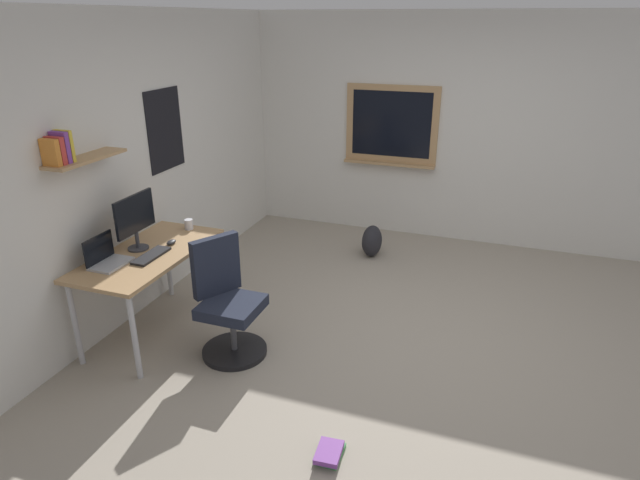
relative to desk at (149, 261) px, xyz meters
name	(u,v)px	position (x,y,z in m)	size (l,w,h in m)	color
ground_plane	(405,337)	(0.62, -2.04, -0.66)	(5.20, 5.20, 0.00)	#9E9384
wall_back	(144,163)	(0.61, 0.41, 0.64)	(5.00, 0.30, 2.60)	silver
wall_right	(452,131)	(3.06, -2.01, 0.64)	(0.22, 5.00, 2.60)	silver
desk	(149,261)	(0.00, 0.00, 0.00)	(1.33, 0.66, 0.74)	tan
office_chair	(228,306)	(-0.05, -0.74, -0.26)	(0.55, 0.56, 0.95)	black
laptop	(106,258)	(-0.30, 0.16, 0.13)	(0.31, 0.21, 0.23)	#ADAFB5
monitor_primary	(135,218)	(0.03, 0.11, 0.35)	(0.46, 0.17, 0.46)	#38383D
keyboard	(151,256)	(-0.07, -0.08, 0.09)	(0.37, 0.13, 0.02)	black
computer_mouse	(171,242)	(0.21, -0.08, 0.09)	(0.10, 0.06, 0.03)	#262628
coffee_mug	(189,224)	(0.57, -0.03, 0.12)	(0.08, 0.08, 0.09)	silver
backpack	(372,241)	(2.17, -1.34, -0.48)	(0.32, 0.22, 0.36)	#232328
book_stack_on_floor	(329,453)	(-0.88, -1.87, -0.63)	(0.24, 0.17, 0.07)	#3D934C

